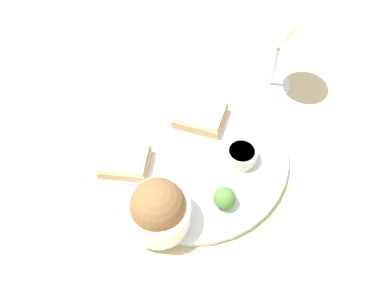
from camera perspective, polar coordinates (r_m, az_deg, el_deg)
ground_plane at (r=0.65m, az=-0.00°, el=-1.73°), size 4.00×4.00×0.00m
dinner_plate at (r=0.64m, az=-0.00°, el=-1.39°), size 0.33×0.33×0.01m
salad_bowl at (r=0.54m, az=-5.16°, el=-9.84°), size 0.09×0.09×0.09m
sauce_ramekin at (r=0.62m, az=7.51°, el=-1.62°), size 0.05×0.05×0.03m
cheese_toast_near at (r=0.67m, az=1.03°, el=4.54°), size 0.09×0.08×0.03m
cheese_toast_far at (r=0.62m, az=-10.23°, el=-2.55°), size 0.08×0.07×0.03m
wine_glass at (r=0.69m, az=13.55°, el=16.00°), size 0.09×0.09×0.17m
garnish at (r=0.58m, az=4.98°, el=-8.17°), size 0.03×0.03×0.03m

